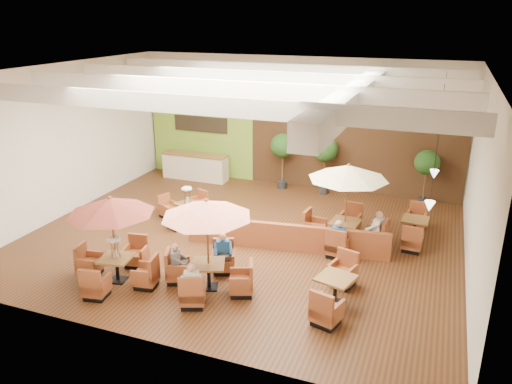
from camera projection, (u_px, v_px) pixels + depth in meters
The scene contains 17 objects.
room at pixel (262, 125), 16.58m from camera, with size 14.04×14.00×5.52m.
service_counter at pixel (195, 167), 22.58m from camera, with size 3.00×0.75×1.18m.
booth_divider at pixel (286, 237), 15.77m from camera, with size 6.48×0.18×0.90m, color brown.
table_0 at pixel (112, 224), 13.51m from camera, with size 2.57×2.57×2.56m.
table_1 at pixel (207, 228), 13.13m from camera, with size 2.73×2.73×2.62m.
table_2 at pixel (347, 190), 15.75m from camera, with size 2.72×2.72×2.74m.
table_3 at pixel (183, 208), 18.17m from camera, with size 1.68×2.38×1.44m.
table_4 at pixel (335, 291), 12.87m from camera, with size 1.08×2.75×0.98m.
table_5 at pixel (414, 229), 16.57m from camera, with size 0.87×2.49×0.93m.
topiary_0 at pixel (283, 148), 20.99m from camera, with size 1.03×1.03×2.40m.
topiary_1 at pixel (325, 152), 20.37m from camera, with size 1.04×1.04×2.42m.
topiary_2 at pixel (427, 165), 19.08m from camera, with size 0.96×0.96×2.23m.
diner_0 at pixel (192, 280), 12.64m from camera, with size 0.44×0.42×0.79m.
diner_1 at pixel (223, 249), 14.33m from camera, with size 0.42×0.40×0.75m.
diner_2 at pixel (177, 258), 13.81m from camera, with size 0.36×0.39×0.71m.
diner_3 at pixel (339, 234), 15.24m from camera, with size 0.39×0.31×0.79m.
diner_4 at pixel (377, 226), 15.78m from camera, with size 0.40×0.45×0.84m.
Camera 1 is at (5.88, -14.15, 7.12)m, focal length 35.00 mm.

